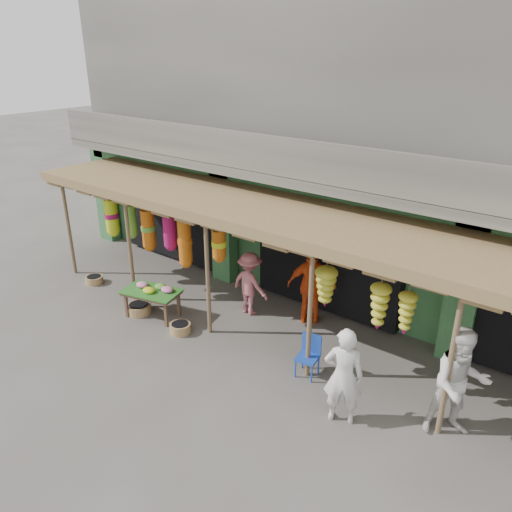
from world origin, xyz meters
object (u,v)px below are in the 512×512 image
Objects in this scene: person_front at (343,376)px; person_vendor at (312,285)px; person_right at (460,383)px; flower_table at (153,292)px; blue_chair at (309,353)px; person_shopper at (250,283)px.

person_vendor is (-2.09, 2.41, 0.04)m from person_front.
person_right is at bearing -176.63° from person_front.
person_front is at bearing -19.05° from flower_table.
blue_chair is 1.98m from person_vendor.
flower_table is 4.00m from blue_chair.
person_right is 1.27× the size of person_shopper.
person_right is (6.65, 0.41, 0.33)m from flower_table.
flower_table is 2.22m from person_shopper.
person_vendor is at bearing 19.27° from flower_table.
person_vendor reaches higher than flower_table.
blue_chair is 2.72m from person_right.
person_right is 3.98m from person_vendor.
person_vendor reaches higher than person_front.
blue_chair is 1.40m from person_front.
flower_table is 0.81× the size of person_front.
person_shopper is (-1.34, -0.50, -0.16)m from person_vendor.
blue_chair is at bearing 146.84° from person_right.
person_shopper is (1.65, 1.47, 0.13)m from flower_table.
flower_table is at bearing 148.56° from person_right.
person_vendor is at bearing -155.25° from person_shopper.
blue_chair is 0.44× the size of person_vendor.
person_front is 3.92m from person_shopper.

